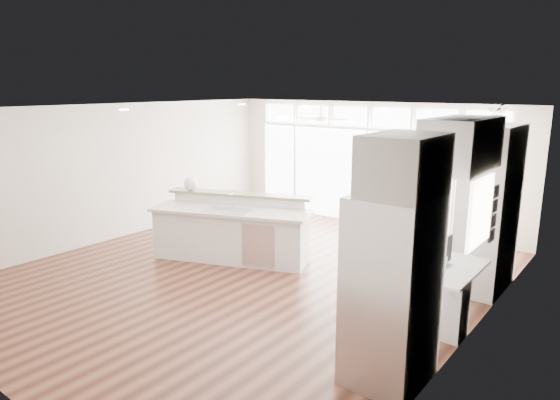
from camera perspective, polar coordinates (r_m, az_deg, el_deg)
The scene contains 23 objects.
floor at distance 8.34m, azimuth -3.38°, elevation -8.54°, with size 7.00×8.00×0.02m, color #3E1D13.
ceiling at distance 7.76m, azimuth -3.65°, elevation 10.40°, with size 7.00×8.00×0.02m, color white.
wall_back at distance 11.21m, azimuth 10.13°, elevation 4.09°, with size 7.00×0.04×2.70m, color beige.
wall_left at distance 10.54m, azimuth -17.99°, elevation 3.10°, with size 0.04×8.00×2.70m, color beige.
wall_right at distance 6.28m, azimuth 21.35°, elevation -3.62°, with size 0.04×8.00×2.70m, color beige.
glass_wall at distance 11.20m, azimuth 9.92°, elevation 2.54°, with size 5.80×0.06×2.08m, color white.
transom_row at distance 11.04m, azimuth 10.20°, elevation 9.34°, with size 5.90×0.06×0.40m, color white.
desk_window at distance 6.52m, azimuth 21.92°, elevation -1.26°, with size 0.04×0.85×0.85m, color white.
ceiling_fan at distance 10.31m, azimuth 4.72°, elevation 9.80°, with size 1.16×1.16×0.32m, color white.
recessed_lights at distance 7.92m, azimuth -2.67°, elevation 10.32°, with size 3.40×3.00×0.02m, color white.
oven_cabinet at distance 8.07m, azimuth 22.77°, elevation -0.91°, with size 0.64×1.20×2.50m, color silver.
desk_nook at distance 6.97m, azimuth 18.46°, elevation -10.23°, with size 0.72×1.30×0.76m, color silver.
upper_cabinets at distance 6.46m, azimuth 20.05°, elevation 6.01°, with size 0.64×1.30×0.64m, color silver.
refrigerator at distance 5.31m, azimuth 12.64°, elevation -10.01°, with size 0.76×0.90×2.00m, color silver.
fridge_cabinet at distance 4.94m, azimuth 14.01°, elevation 3.88°, with size 0.64×0.90×0.60m, color silver.
framed_photos at distance 7.14m, azimuth 23.22°, elevation -1.43°, with size 0.06×0.22×0.80m, color black.
kitchen_island at distance 8.87m, azimuth -5.65°, elevation -3.33°, with size 2.83×1.07×1.12m, color silver.
rug at distance 7.96m, azimuth 15.95°, elevation -9.99°, with size 0.99×0.71×0.01m, color #331910.
office_chair at distance 7.61m, azimuth 12.88°, elevation -7.09°, with size 0.50×0.46×0.96m, color black.
fishbowl at distance 9.45m, azimuth -10.16°, elevation 1.86°, with size 0.26×0.26×0.26m, color silver.
monitor at distance 6.79m, azimuth 18.17°, elevation -5.60°, with size 0.08×0.47×0.40m, color black.
keyboard at distance 6.91m, azimuth 16.73°, elevation -6.85°, with size 0.13×0.34×0.02m, color white.
potted_plant at distance 7.88m, azimuth 23.65°, elevation 8.79°, with size 0.27×0.30×0.23m, color #335624.
Camera 1 is at (5.13, -5.82, 3.05)m, focal length 32.00 mm.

